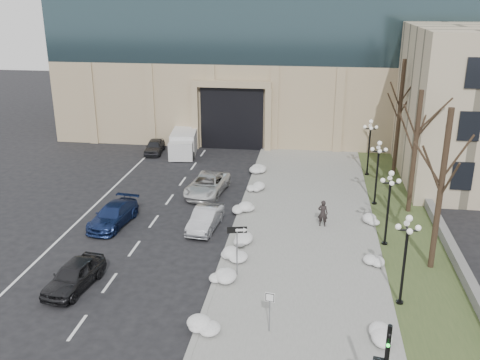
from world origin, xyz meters
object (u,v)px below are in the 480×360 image
(one_way_sign, at_px, (241,236))
(lamppost_d, at_px, (370,140))
(car_e, at_px, (155,146))
(pedestrian, at_px, (323,213))
(keep_sign, at_px, (270,304))
(lamppost_b, at_px, (389,198))
(car_d, at_px, (207,185))
(lamppost_a, at_px, (406,248))
(lamppost_c, at_px, (378,164))
(car_a, at_px, (74,275))
(car_c, at_px, (113,215))
(car_b, at_px, (205,219))
(box_truck, at_px, (184,142))

(one_way_sign, height_order, lamppost_d, lamppost_d)
(car_e, height_order, pedestrian, pedestrian)
(keep_sign, relative_size, lamppost_b, 0.44)
(car_d, xyz_separation_m, keep_sign, (6.16, -16.75, 0.79))
(car_e, xyz_separation_m, pedestrian, (15.59, -14.81, 0.35))
(car_d, bearing_deg, lamppost_d, 31.92)
(lamppost_a, bearing_deg, lamppost_c, 90.00)
(keep_sign, bearing_deg, car_a, 175.20)
(car_d, xyz_separation_m, lamppost_d, (12.27, 5.94, 2.33))
(lamppost_a, bearing_deg, car_c, 157.54)
(car_d, relative_size, lamppost_d, 1.12)
(car_c, relative_size, lamppost_d, 1.00)
(car_e, xyz_separation_m, keep_sign, (13.19, -26.59, 0.88))
(lamppost_d, bearing_deg, lamppost_a, -90.00)
(lamppost_c, bearing_deg, one_way_sign, -125.36)
(pedestrian, bearing_deg, one_way_sign, 68.14)
(car_b, bearing_deg, one_way_sign, -56.66)
(car_e, height_order, lamppost_c, lamppost_c)
(car_d, relative_size, keep_sign, 2.55)
(car_d, height_order, car_e, car_d)
(keep_sign, xyz_separation_m, lamppost_a, (6.11, 3.20, 1.54))
(car_b, distance_m, one_way_sign, 6.77)
(car_b, height_order, car_d, car_d)
(car_e, height_order, one_way_sign, one_way_sign)
(car_d, relative_size, car_e, 1.39)
(lamppost_a, bearing_deg, car_d, 132.14)
(car_a, height_order, box_truck, box_truck)
(keep_sign, distance_m, lamppost_b, 11.56)
(car_c, xyz_separation_m, box_truck, (0.67, 16.85, 0.30))
(car_d, bearing_deg, car_c, -121.61)
(lamppost_c, bearing_deg, lamppost_a, -90.00)
(lamppost_b, bearing_deg, car_b, 175.40)
(lamppost_a, bearing_deg, pedestrian, 113.37)
(car_c, bearing_deg, lamppost_c, 25.54)
(car_a, bearing_deg, lamppost_d, 59.03)
(car_c, xyz_separation_m, lamppost_d, (17.23, 12.37, 2.39))
(car_b, relative_size, lamppost_b, 0.88)
(box_truck, xyz_separation_m, lamppost_b, (16.56, -17.47, 2.09))
(car_c, height_order, lamppost_c, lamppost_c)
(car_e, distance_m, lamppost_a, 30.43)
(car_b, relative_size, lamppost_d, 0.88)
(car_b, relative_size, pedestrian, 2.38)
(car_e, relative_size, keep_sign, 1.83)
(car_a, bearing_deg, keep_sign, -5.62)
(car_a, bearing_deg, lamppost_a, 10.50)
(pedestrian, bearing_deg, lamppost_a, 123.57)
(box_truck, bearing_deg, car_d, -74.81)
(car_c, height_order, lamppost_d, lamppost_d)
(lamppost_a, bearing_deg, car_e, 129.52)
(box_truck, height_order, lamppost_d, lamppost_d)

